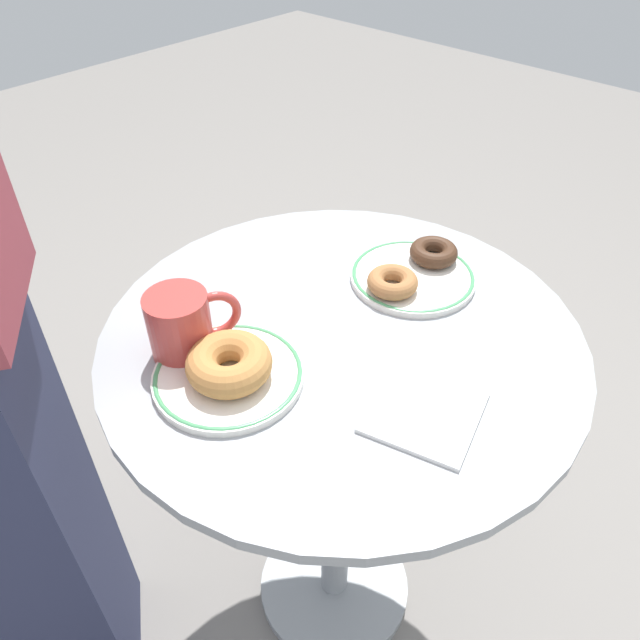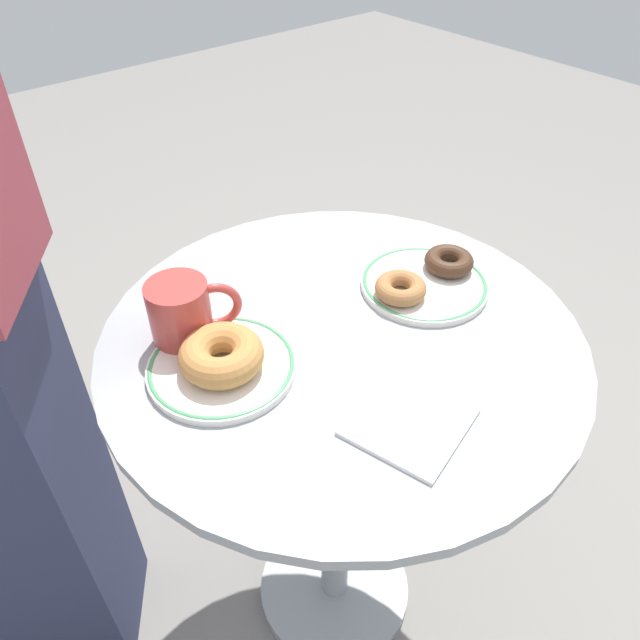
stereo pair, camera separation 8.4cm
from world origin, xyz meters
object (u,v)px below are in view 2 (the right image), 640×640
Objects in this scene: paper_napkin at (409,421)px; coffee_mug at (183,313)px; cafe_table at (339,431)px; donut_old_fashioned at (221,355)px; donut_chocolate at (449,261)px; plate_left at (222,366)px; plate_right at (426,285)px; donut_cinnamon at (402,289)px.

coffee_mug reaches higher than paper_napkin.
cafe_table is 0.28m from paper_napkin.
donut_chocolate is at bearing -5.92° from donut_old_fashioned.
donut_chocolate is (0.39, -0.05, 0.02)m from plate_left.
plate_right is 0.34m from donut_old_fashioned.
donut_cinnamon is 0.31m from coffee_mug.
coffee_mug reaches higher than cafe_table.
donut_chocolate is at bearing 2.27° from donut_cinnamon.
donut_old_fashioned is 0.09m from coffee_mug.
plate_right is 0.27m from paper_napkin.
cafe_table is 0.30m from donut_old_fashioned.
cafe_table is 3.85× the size of plate_right.
donut_cinnamon reaches higher than cafe_table.
paper_napkin is at bearing -59.98° from donut_old_fashioned.
plate_right is 2.55× the size of donut_cinnamon.
cafe_table is 6.84× the size of donut_old_fashioned.
donut_cinnamon is at bearing -177.73° from donut_chocolate.
coffee_mug is at bearing 92.54° from plate_left.
donut_cinnamon is at bearing 46.48° from paper_napkin.
plate_right is 0.37m from coffee_mug.
donut_chocolate reaches higher than plate_left.
cafe_table is 0.26m from donut_cinnamon.
donut_cinnamon is at bearing 179.75° from plate_right.
cafe_table is 3.83× the size of plate_left.
coffee_mug is at bearing 155.25° from donut_cinnamon.
donut_old_fashioned is at bearing -102.79° from plate_left.
paper_napkin is (-0.21, -0.17, -0.00)m from plate_right.
paper_napkin is at bearing -67.34° from coffee_mug.
plate_right is 1.47× the size of paper_napkin.
plate_left is 2.56× the size of donut_chocolate.
donut_cinnamon is 0.58× the size of paper_napkin.
donut_old_fashioned reaches higher than plate_right.
coffee_mug is (-0.00, 0.08, 0.04)m from plate_left.
plate_left is 1.48× the size of paper_napkin.
paper_napkin is at bearing -147.10° from donut_chocolate.
plate_left is 1.64× the size of coffee_mug.
donut_old_fashioned is at bearing 120.02° from paper_napkin.
cafe_table is at bearing 178.61° from plate_right.
donut_old_fashioned is (-0.34, 0.04, 0.03)m from plate_right.
plate_right is (0.17, -0.00, 0.22)m from cafe_table.
donut_old_fashioned reaches higher than donut_chocolate.
plate_right is 1.78× the size of donut_old_fashioned.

